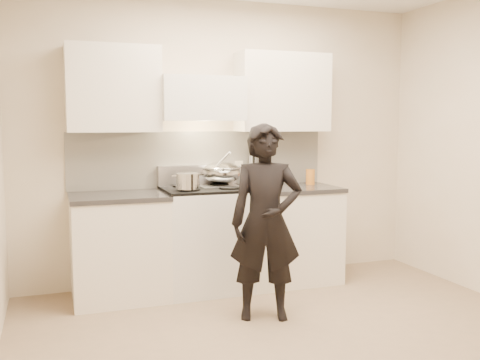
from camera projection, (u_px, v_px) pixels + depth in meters
name	position (u px, v px, depth m)	size (l,w,h in m)	color
ground_plane	(304.00, 344.00, 3.72)	(4.00, 4.00, 0.00)	#8C7257
room_shell	(276.00, 113.00, 3.88)	(4.04, 3.54, 2.70)	beige
stove	(206.00, 238.00, 4.90)	(0.76, 0.65, 0.96)	silver
counter_right	(288.00, 234.00, 5.18)	(0.92, 0.67, 0.92)	silver
counter_left	(119.00, 246.00, 4.64)	(0.82, 0.67, 0.92)	silver
wok	(221.00, 172.00, 5.04)	(0.40, 0.48, 0.32)	#AFAFAF
stock_pot	(188.00, 181.00, 4.64)	(0.29, 0.21, 0.14)	#AFAFAF
utensil_crock	(253.00, 174.00, 5.26)	(0.13, 0.13, 0.35)	silver
spice_jar	(263.00, 181.00, 5.18)	(0.04, 0.04, 0.10)	#F04D0A
oil_glass	(310.00, 177.00, 5.33)	(0.09, 0.09, 0.15)	#C06E21
person	(266.00, 222.00, 4.14)	(0.56, 0.37, 1.53)	black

